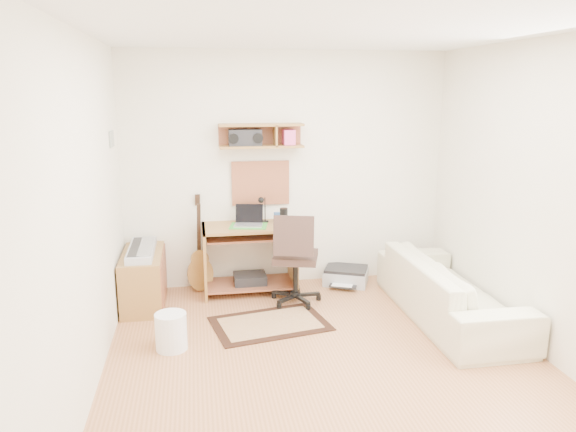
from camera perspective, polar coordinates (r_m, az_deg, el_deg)
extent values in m
cube|color=#B5774B|center=(4.65, 4.16, -15.07)|extent=(3.60, 4.00, 0.01)
cube|color=white|center=(4.12, 4.79, 18.90)|extent=(3.60, 4.00, 0.01)
cube|color=white|center=(6.12, -0.13, 4.79)|extent=(3.60, 0.01, 2.60)
cube|color=white|center=(4.14, -20.53, -0.08)|extent=(0.01, 4.00, 2.60)
cube|color=white|center=(4.95, 25.18, 1.53)|extent=(0.01, 4.00, 2.60)
cube|color=olive|center=(5.91, -2.82, 8.37)|extent=(0.90, 0.25, 0.26)
cube|color=#B07C58|center=(6.08, -2.88, 3.47)|extent=(0.64, 0.03, 0.49)
cube|color=#4C8CBF|center=(5.54, -17.92, 7.66)|extent=(0.02, 0.20, 0.15)
cylinder|color=black|center=(5.88, -0.45, -0.09)|extent=(0.09, 0.09, 0.19)
cylinder|color=#3561A0|center=(6.02, -1.13, -0.15)|extent=(0.08, 0.08, 0.11)
cube|color=black|center=(5.89, -4.50, 8.14)|extent=(0.35, 0.16, 0.18)
cube|color=tan|center=(5.31, -1.90, -11.13)|extent=(1.18, 0.90, 0.01)
cube|color=olive|center=(5.87, -14.84, -6.35)|extent=(0.40, 0.90, 0.55)
cube|color=#B2B5BA|center=(5.78, -15.02, -3.45)|extent=(0.25, 0.81, 0.07)
cylinder|color=white|center=(4.88, -12.09, -11.69)|extent=(0.34, 0.34, 0.32)
cube|color=#A5A8AA|center=(6.35, 6.06, -6.28)|extent=(0.59, 0.54, 0.18)
imported|color=beige|center=(5.54, 16.53, -6.36)|extent=(0.58, 2.00, 0.78)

